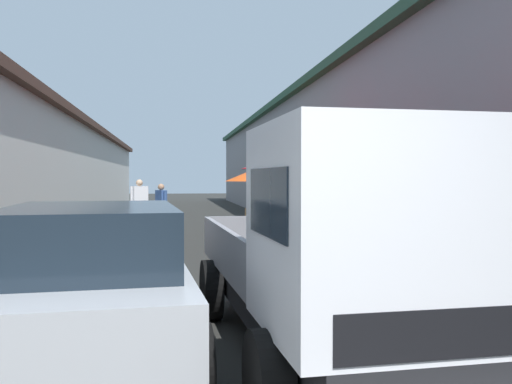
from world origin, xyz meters
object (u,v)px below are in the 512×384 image
fruit_stall_far_right (263,181)px  delivery_truck (354,261)px  fruit_stall_far_left (313,187)px  vendor_in_shade (139,200)px  fruit_stall_near_right (409,178)px  hatchback_car (93,279)px  fruit_stall_mid_lane (300,175)px  parked_scooter (93,261)px  vendor_by_crates (161,204)px

fruit_stall_far_right → delivery_truck: bearing=174.0°
fruit_stall_far_left → vendor_in_shade: (9.23, 3.51, -0.59)m
fruit_stall_far_left → fruit_stall_far_right: bearing=-2.2°
vendor_in_shade → fruit_stall_far_right: bearing=-122.9°
fruit_stall_far_right → fruit_stall_near_right: 10.36m
fruit_stall_near_right → delivery_truck: size_ratio=0.45×
fruit_stall_far_left → hatchback_car: bearing=140.4°
fruit_stall_mid_lane → fruit_stall_far_left: bearing=170.8°
vendor_in_shade → fruit_stall_near_right: bearing=-164.1°
fruit_stall_far_left → parked_scooter: 3.87m
fruit_stall_far_right → vendor_in_shade: (2.44, 3.77, -0.66)m
fruit_stall_near_right → parked_scooter: 4.90m
parked_scooter → fruit_stall_near_right: bearing=-127.1°
hatchback_car → vendor_by_crates: (12.22, -0.42, 0.13)m
vendor_by_crates → delivery_truck: bearing=-172.4°
hatchback_car → vendor_by_crates: size_ratio=2.63×
vendor_by_crates → parked_scooter: size_ratio=0.93×
hatchback_car → fruit_stall_far_left: bearing=-39.6°
delivery_truck → hatchback_car: bearing=62.1°
fruit_stall_far_left → fruit_stall_near_right: 3.58m
delivery_truck → vendor_in_shade: (14.26, 2.52, -0.08)m
fruit_stall_far_left → parked_scooter: fruit_stall_far_left is taller
fruit_stall_near_right → hatchback_car: fruit_stall_near_right is taller
hatchback_car → delivery_truck: 2.52m
vendor_by_crates → parked_scooter: (-9.07, 0.86, -0.42)m
fruit_stall_far_left → fruit_stall_far_right: 6.79m
fruit_stall_mid_lane → parked_scooter: 5.80m
fruit_stall_mid_lane → hatchback_car: fruit_stall_mid_lane is taller
fruit_stall_mid_lane → fruit_stall_near_right: fruit_stall_mid_lane is taller
hatchback_car → vendor_by_crates: bearing=-2.0°
fruit_stall_mid_lane → hatchback_car: (-6.98, 3.70, -1.05)m
fruit_stall_far_left → vendor_in_shade: size_ratio=1.29×
hatchback_car → delivery_truck: size_ratio=0.80×
fruit_stall_mid_lane → hatchback_car: 7.97m
delivery_truck → parked_scooter: 5.10m
fruit_stall_far_left → delivery_truck: (-5.04, 0.99, -0.51)m
vendor_by_crates → vendor_in_shade: (0.87, 0.73, 0.09)m
fruit_stall_near_right → vendor_by_crates: (11.93, 2.92, -0.85)m
fruit_stall_far_right → hatchback_car: size_ratio=0.59×
fruit_stall_mid_lane → delivery_truck: size_ratio=0.54×
fruit_stall_mid_lane → fruit_stall_near_right: 6.70m
fruit_stall_far_right → vendor_in_shade: size_ratio=1.42×
fruit_stall_far_right → parked_scooter: fruit_stall_far_right is taller
hatchback_car → delivery_truck: (-1.17, -2.21, 0.30)m
vendor_in_shade → parked_scooter: size_ratio=1.01×
delivery_truck → vendor_by_crates: 13.52m
fruit_stall_near_right → delivery_truck: (-1.46, 1.13, -0.67)m
fruit_stall_far_left → vendor_by_crates: bearing=18.4°
fruit_stall_far_left → fruit_stall_near_right: size_ratio=0.95×
vendor_in_shade → parked_scooter: bearing=179.3°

